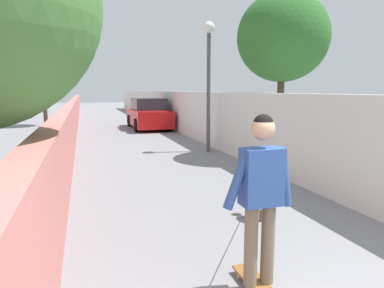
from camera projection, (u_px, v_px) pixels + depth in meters
ground_plane at (130, 134)px, 15.30m from camera, size 80.00×80.00×0.00m
wall_left at (71, 124)px, 12.60m from camera, size 48.00×0.30×1.44m
fence_right at (195, 115)px, 13.97m from camera, size 48.00×0.30×1.87m
tree_left_mid at (42, 59)px, 18.32m from camera, size 2.18×2.18×4.56m
tree_right_far at (283, 38)px, 9.68m from camera, size 2.55×2.55×4.64m
lamp_post at (209, 63)px, 10.68m from camera, size 0.36×0.36×3.99m
skateboard at (258, 285)px, 3.39m from camera, size 0.80×0.20×0.08m
person_skateboarder at (261, 187)px, 3.24m from camera, size 0.22×0.71×1.65m
dog at (253, 201)px, 5.27m from camera, size 2.05×0.97×1.06m
car_near at (149, 114)px, 17.57m from camera, size 4.20×1.80×1.54m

